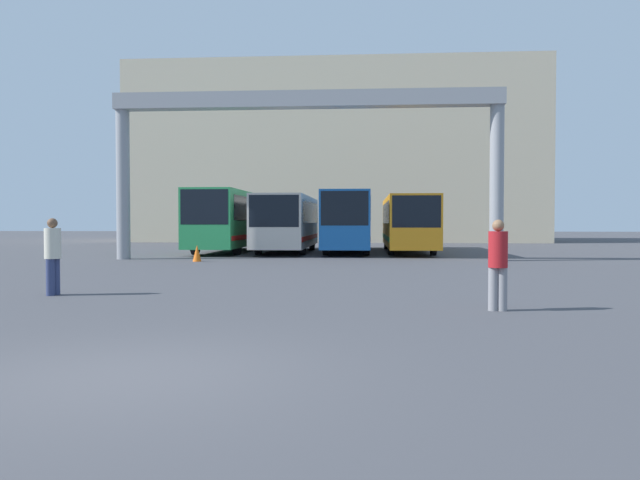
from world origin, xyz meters
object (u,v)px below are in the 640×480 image
Objects in this scene: bus_slot_3 at (408,221)px; bus_slot_0 at (229,218)px; pedestrian_mid_left at (498,262)px; pedestrian_near_left at (53,254)px; traffic_cone at (197,253)px; bus_slot_2 at (348,219)px; bus_slot_1 at (287,220)px.

bus_slot_0 is at bearing -176.05° from bus_slot_3.
bus_slot_3 is 22.79m from pedestrian_mid_left.
bus_slot_3 is 6.71× the size of pedestrian_near_left.
traffic_cone is (0.46, -8.21, -1.55)m from bus_slot_0.
pedestrian_near_left is (-6.18, -20.70, -0.91)m from bus_slot_2.
pedestrian_mid_left is (9.65, -1.79, -0.02)m from pedestrian_near_left.
bus_slot_1 is 0.85× the size of bus_slot_3.
bus_slot_0 reaches higher than traffic_cone.
bus_slot_2 is at bearing -3.10° from pedestrian_near_left.
traffic_cone is (-9.61, 13.88, -0.57)m from pedestrian_mid_left.
traffic_cone is (-6.14, -8.61, -1.50)m from bus_slot_2.
bus_slot_2 reaches higher than pedestrian_mid_left.
pedestrian_near_left is 1.02× the size of pedestrian_mid_left.
bus_slot_0 is at bearing -176.53° from bus_slot_2.
bus_slot_0 is at bearing 93.23° from traffic_cone.
bus_slot_0 is 0.93× the size of bus_slot_2.
bus_slot_0 is 24.30m from pedestrian_mid_left.
bus_slot_0 is 20.33m from pedestrian_near_left.
bus_slot_2 is (6.60, 0.40, -0.05)m from bus_slot_0.
pedestrian_mid_left is at bearing -72.82° from bus_slot_1.
pedestrian_near_left reaches higher than pedestrian_mid_left.
bus_slot_0 is 9.93m from bus_slot_3.
bus_slot_0 reaches higher than bus_slot_3.
bus_slot_1 is 0.89× the size of bus_slot_2.
pedestrian_near_left is at bearing -90.20° from traffic_cone.
bus_slot_1 reaches higher than bus_slot_3.
bus_slot_3 is at bearing 7.60° from bus_slot_1.
bus_slot_0 is 14.93× the size of traffic_cone.
bus_slot_1 is 5.84× the size of pedestrian_mid_left.
bus_slot_1 is at bearing 70.50° from traffic_cone.
bus_slot_2 is 10.68m from traffic_cone.
bus_slot_1 is 14.37× the size of traffic_cone.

